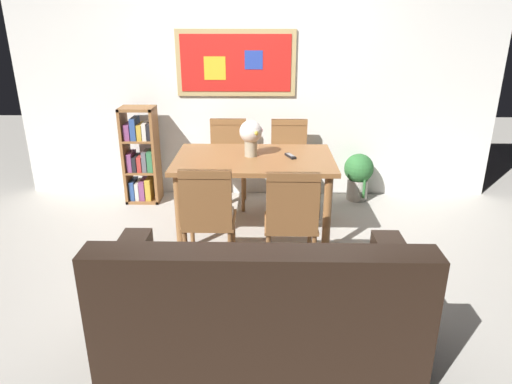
{
  "coord_description": "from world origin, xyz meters",
  "views": [
    {
      "loc": [
        0.1,
        -3.35,
        1.93
      ],
      "look_at": [
        0.03,
        -0.01,
        0.65
      ],
      "focal_mm": 32.4,
      "sensor_mm": 36.0,
      "label": 1
    }
  ],
  "objects": [
    {
      "name": "dining_table",
      "position": [
        -0.0,
        0.59,
        0.65
      ],
      "size": [
        1.41,
        0.9,
        0.75
      ],
      "color": "brown",
      "rests_on": "ground_plane"
    },
    {
      "name": "tv_remote",
      "position": [
        0.32,
        0.6,
        0.76
      ],
      "size": [
        0.1,
        0.16,
        0.02
      ],
      "color": "black",
      "rests_on": "dining_table"
    },
    {
      "name": "dining_chair_near_left",
      "position": [
        -0.33,
        -0.16,
        0.54
      ],
      "size": [
        0.4,
        0.41,
        0.91
      ],
      "color": "brown",
      "rests_on": "ground_plane"
    },
    {
      "name": "dining_chair_far_left",
      "position": [
        -0.3,
        1.37,
        0.54
      ],
      "size": [
        0.4,
        0.41,
        0.91
      ],
      "color": "brown",
      "rests_on": "ground_plane"
    },
    {
      "name": "wall_back_with_painting",
      "position": [
        -0.0,
        1.71,
        1.3
      ],
      "size": [
        5.2,
        0.14,
        2.6
      ],
      "color": "silver",
      "rests_on": "ground_plane"
    },
    {
      "name": "potted_ivy",
      "position": [
        1.13,
        1.49,
        0.29
      ],
      "size": [
        0.32,
        0.32,
        0.52
      ],
      "color": "#B2ADA3",
      "rests_on": "ground_plane"
    },
    {
      "name": "flower_vase",
      "position": [
        -0.03,
        0.63,
        0.95
      ],
      "size": [
        0.2,
        0.2,
        0.32
      ],
      "color": "tan",
      "rests_on": "dining_table"
    },
    {
      "name": "bookshelf",
      "position": [
        -1.24,
        1.41,
        0.5
      ],
      "size": [
        0.36,
        0.28,
        1.04
      ],
      "color": "brown",
      "rests_on": "ground_plane"
    },
    {
      "name": "ground_plane",
      "position": [
        0.0,
        0.0,
        0.0
      ],
      "size": [
        12.0,
        12.0,
        0.0
      ],
      "primitive_type": "plane",
      "color": "#B7B2A8"
    },
    {
      "name": "dining_chair_far_right",
      "position": [
        0.35,
        1.36,
        0.54
      ],
      "size": [
        0.4,
        0.41,
        0.91
      ],
      "color": "brown",
      "rests_on": "ground_plane"
    },
    {
      "name": "dining_chair_near_right",
      "position": [
        0.3,
        -0.2,
        0.54
      ],
      "size": [
        0.4,
        0.41,
        0.91
      ],
      "color": "brown",
      "rests_on": "ground_plane"
    },
    {
      "name": "leather_couch",
      "position": [
        0.07,
        -1.07,
        0.31
      ],
      "size": [
        1.8,
        0.84,
        0.84
      ],
      "color": "black",
      "rests_on": "ground_plane"
    }
  ]
}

